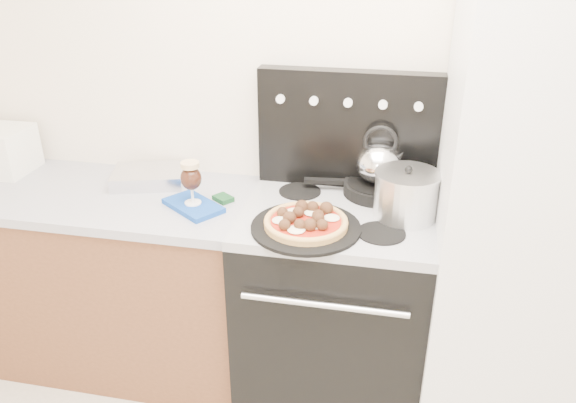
% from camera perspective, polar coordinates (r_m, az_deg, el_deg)
% --- Properties ---
extents(room_shell, '(3.52, 3.01, 2.52)m').
position_cam_1_polar(room_shell, '(1.33, -2.35, -4.93)').
color(room_shell, beige).
rests_on(room_shell, ground).
extents(base_cabinet, '(1.45, 0.60, 0.86)m').
position_cam_1_polar(base_cabinet, '(2.83, -18.25, -7.55)').
color(base_cabinet, brown).
rests_on(base_cabinet, ground).
extents(countertop, '(1.48, 0.63, 0.04)m').
position_cam_1_polar(countertop, '(2.62, -19.61, 0.69)').
color(countertop, '#A7A7B3').
rests_on(countertop, base_cabinet).
extents(stove_body, '(0.76, 0.65, 0.88)m').
position_cam_1_polar(stove_body, '(2.50, 4.63, -10.85)').
color(stove_body, black).
rests_on(stove_body, ground).
extents(cooktop, '(0.76, 0.65, 0.04)m').
position_cam_1_polar(cooktop, '(2.25, 5.04, -1.45)').
color(cooktop, '#ADADB2').
rests_on(cooktop, stove_body).
extents(backguard, '(0.76, 0.08, 0.50)m').
position_cam_1_polar(backguard, '(2.40, 6.09, 7.27)').
color(backguard, black).
rests_on(backguard, cooktop).
extents(fridge, '(0.64, 0.68, 1.90)m').
position_cam_1_polar(fridge, '(2.26, 22.96, -2.13)').
color(fridge, silver).
rests_on(fridge, ground).
extents(foil_sheet, '(0.36, 0.30, 0.06)m').
position_cam_1_polar(foil_sheet, '(2.60, -13.98, 2.49)').
color(foil_sheet, white).
rests_on(foil_sheet, countertop).
extents(oven_mitt, '(0.29, 0.27, 0.02)m').
position_cam_1_polar(oven_mitt, '(2.33, -9.60, -0.42)').
color(oven_mitt, '#1343A6').
rests_on(oven_mitt, countertop).
extents(beer_glass, '(0.10, 0.10, 0.19)m').
position_cam_1_polar(beer_glass, '(2.29, -9.79, 1.90)').
color(beer_glass, black).
rests_on(beer_glass, oven_mitt).
extents(pizza_pan, '(0.53, 0.53, 0.01)m').
position_cam_1_polar(pizza_pan, '(2.11, 1.82, -2.64)').
color(pizza_pan, black).
rests_on(pizza_pan, cooktop).
extents(pizza, '(0.37, 0.37, 0.04)m').
position_cam_1_polar(pizza, '(2.09, 1.84, -1.94)').
color(pizza, '#E2C472').
rests_on(pizza, pizza_pan).
extents(skillet, '(0.31, 0.31, 0.05)m').
position_cam_1_polar(skillet, '(2.40, 9.02, 1.31)').
color(skillet, black).
rests_on(skillet, cooktop).
extents(tea_kettle, '(0.23, 0.23, 0.21)m').
position_cam_1_polar(tea_kettle, '(2.35, 9.24, 4.21)').
color(tea_kettle, silver).
rests_on(tea_kettle, skillet).
extents(stock_pot, '(0.30, 0.30, 0.18)m').
position_cam_1_polar(stock_pot, '(2.21, 11.90, 0.55)').
color(stock_pot, silver).
rests_on(stock_pot, cooktop).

